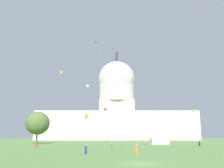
% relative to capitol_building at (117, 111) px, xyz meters
% --- Properties ---
extents(ground_plane, '(800.00, 800.00, 0.00)m').
position_rel_capitol_building_xyz_m(ground_plane, '(-0.25, -172.85, -22.55)').
color(ground_plane, '#567F42').
extents(capitol_building, '(122.08, 28.82, 70.36)m').
position_rel_capitol_building_xyz_m(capitol_building, '(0.00, 0.00, 0.00)').
color(capitol_building, beige).
rests_on(capitol_building, ground_plane).
extents(event_tent, '(6.77, 5.41, 5.66)m').
position_rel_capitol_building_xyz_m(event_tent, '(14.10, -103.24, -19.67)').
color(event_tent, white).
rests_on(event_tent, ground_plane).
extents(tree_west_far, '(10.12, 9.53, 12.90)m').
position_rel_capitol_building_xyz_m(tree_west_far, '(-34.08, -95.68, -14.36)').
color(tree_west_far, '#42301E').
rests_on(tree_west_far, ground_plane).
extents(person_navy_mid_center, '(0.51, 0.51, 1.62)m').
position_rel_capitol_building_xyz_m(person_navy_mid_center, '(-8.07, -158.15, -21.80)').
color(person_navy_mid_center, navy).
rests_on(person_navy_mid_center, ground_plane).
extents(person_orange_back_left, '(0.58, 0.58, 1.75)m').
position_rel_capitol_building_xyz_m(person_orange_back_left, '(0.36, -159.30, -21.76)').
color(person_orange_back_left, orange).
rests_on(person_orange_back_left, ground_plane).
extents(person_grey_near_tent, '(0.42, 0.42, 1.77)m').
position_rel_capitol_building_xyz_m(person_grey_near_tent, '(8.62, -113.22, -21.75)').
color(person_grey_near_tent, gray).
rests_on(person_grey_near_tent, ground_plane).
extents(person_olive_front_right, '(0.35, 0.35, 1.52)m').
position_rel_capitol_building_xyz_m(person_olive_front_right, '(-3.78, -146.90, -21.85)').
color(person_olive_front_right, olive).
rests_on(person_olive_front_right, ground_plane).
extents(person_black_aisle_center, '(0.49, 0.49, 1.67)m').
position_rel_capitol_building_xyz_m(person_black_aisle_center, '(22.64, -123.01, -21.79)').
color(person_black_aisle_center, black).
rests_on(person_black_aisle_center, ground_plane).
extents(person_red_mid_left, '(0.59, 0.59, 1.51)m').
position_rel_capitol_building_xyz_m(person_red_mid_left, '(-23.08, -134.53, -21.88)').
color(person_red_mid_left, red).
rests_on(person_red_mid_left, ground_plane).
extents(kite_lime_low, '(1.10, 1.04, 1.21)m').
position_rel_capitol_building_xyz_m(kite_lime_low, '(39.68, -67.32, -6.41)').
color(kite_lime_low, '#8CD133').
extents(kite_gold_low, '(1.50, 1.46, 4.15)m').
position_rel_capitol_building_xyz_m(kite_gold_low, '(-12.73, -111.64, -12.85)').
color(kite_gold_low, gold).
extents(kite_white_mid, '(0.89, 0.86, 2.69)m').
position_rel_capitol_building_xyz_m(kite_white_mid, '(-12.97, -105.44, -0.78)').
color(kite_white_mid, white).
extents(kite_pink_high, '(1.08, 1.25, 3.41)m').
position_rel_capitol_building_xyz_m(kite_pink_high, '(17.85, -145.08, 12.64)').
color(kite_pink_high, pink).
extents(kite_blue_high, '(1.42, 1.14, 3.85)m').
position_rel_capitol_building_xyz_m(kite_blue_high, '(-3.19, -73.86, 24.34)').
color(kite_blue_high, blue).
extents(kite_yellow_high, '(1.07, 1.08, 3.93)m').
position_rel_capitol_building_xyz_m(kite_yellow_high, '(-30.41, -69.39, 13.43)').
color(kite_yellow_high, yellow).
extents(kite_violet_mid, '(1.32, 1.81, 3.44)m').
position_rel_capitol_building_xyz_m(kite_violet_mid, '(-8.34, -125.48, 8.85)').
color(kite_violet_mid, purple).
extents(kite_red_low, '(1.46, 1.46, 3.69)m').
position_rel_capitol_building_xyz_m(kite_red_low, '(-6.80, -83.28, -7.42)').
color(kite_red_low, red).
extents(kite_magenta_mid, '(0.64, 0.66, 1.19)m').
position_rel_capitol_building_xyz_m(kite_magenta_mid, '(-5.79, -40.14, -4.02)').
color(kite_magenta_mid, '#D1339E').
extents(kite_cyan_low, '(0.47, 0.76, 3.47)m').
position_rel_capitol_building_xyz_m(kite_cyan_low, '(35.93, -40.52, -10.04)').
color(kite_cyan_low, '#33BCDB').
extents(kite_green_high, '(1.11, 1.13, 1.16)m').
position_rel_capitol_building_xyz_m(kite_green_high, '(16.85, -25.43, 23.80)').
color(kite_green_high, green).
extents(kite_black_low, '(1.73, 1.52, 0.15)m').
position_rel_capitol_building_xyz_m(kite_black_low, '(-36.09, -96.26, -11.46)').
color(kite_black_low, black).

